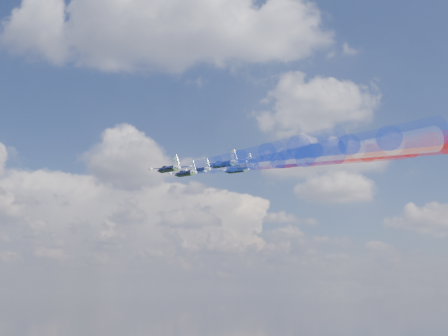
# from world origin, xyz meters

# --- Properties ---
(jet_lead) EXTENTS (16.27, 17.16, 6.82)m
(jet_lead) POSITION_xyz_m (13.82, -4.11, 168.69)
(jet_lead) COLOR black
(trail_lead) EXTENTS (32.00, 45.91, 11.24)m
(trail_lead) POSITION_xyz_m (30.98, -30.33, 164.89)
(trail_lead) COLOR white
(jet_inner_left) EXTENTS (16.27, 17.16, 6.82)m
(jet_inner_left) POSITION_xyz_m (11.13, -15.64, 165.21)
(jet_inner_left) COLOR black
(trail_inner_left) EXTENTS (32.00, 45.91, 11.24)m
(trail_inner_left) POSITION_xyz_m (28.29, -41.87, 161.41)
(trail_inner_left) COLOR blue
(jet_inner_right) EXTENTS (16.27, 17.16, 6.82)m
(jet_inner_right) POSITION_xyz_m (24.44, -7.81, 167.76)
(jet_inner_right) COLOR black
(trail_inner_right) EXTENTS (32.00, 45.91, 11.24)m
(trail_inner_right) POSITION_xyz_m (41.60, -34.04, 163.96)
(trail_inner_right) COLOR red
(jet_outer_left) EXTENTS (16.27, 17.16, 6.82)m
(jet_outer_left) POSITION_xyz_m (8.68, -29.53, 163.24)
(jet_outer_left) COLOR black
(trail_outer_left) EXTENTS (32.00, 45.91, 11.24)m
(trail_outer_left) POSITION_xyz_m (25.83, -55.75, 159.44)
(trail_outer_left) COLOR blue
(jet_center_third) EXTENTS (16.27, 17.16, 6.82)m
(jet_center_third) POSITION_xyz_m (25.44, -21.33, 165.60)
(jet_center_third) COLOR black
(trail_center_third) EXTENTS (32.00, 45.91, 11.24)m
(trail_center_third) POSITION_xyz_m (42.60, -47.55, 161.80)
(trail_center_third) COLOR white
(jet_outer_right) EXTENTS (16.27, 17.16, 6.82)m
(jet_outer_right) POSITION_xyz_m (38.59, -10.70, 168.47)
(jet_outer_right) COLOR black
(trail_outer_right) EXTENTS (32.00, 45.91, 11.24)m
(trail_outer_right) POSITION_xyz_m (55.75, -36.92, 164.67)
(trail_outer_right) COLOR red
(jet_rear_left) EXTENTS (16.27, 17.16, 6.82)m
(jet_rear_left) POSITION_xyz_m (21.80, -33.02, 163.47)
(jet_rear_left) COLOR black
(trail_rear_left) EXTENTS (32.00, 45.91, 11.24)m
(trail_rear_left) POSITION_xyz_m (38.96, -59.25, 159.67)
(trail_rear_left) COLOR blue
(jet_rear_right) EXTENTS (16.27, 17.16, 6.82)m
(jet_rear_right) POSITION_xyz_m (37.49, -24.25, 166.19)
(jet_rear_right) COLOR black
(trail_rear_right) EXTENTS (32.00, 45.91, 11.24)m
(trail_rear_right) POSITION_xyz_m (54.64, -50.47, 162.39)
(trail_rear_right) COLOR red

